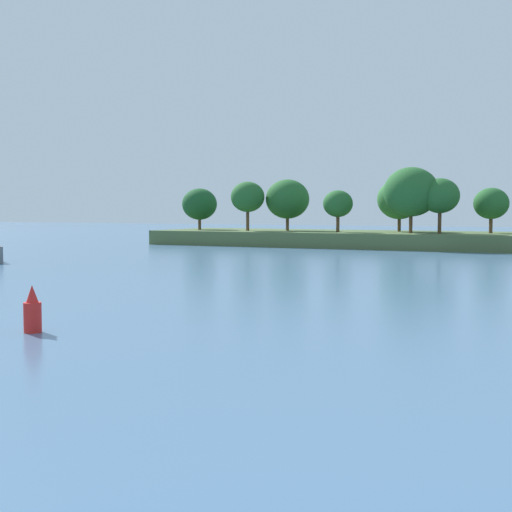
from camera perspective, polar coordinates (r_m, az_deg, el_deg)
treeline_island at (r=95.86m, az=8.21°, el=2.62°), size 56.10×16.28×10.11m
channel_buoy_red at (r=29.86m, az=-17.36°, el=-4.29°), size 0.70×0.70×1.90m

